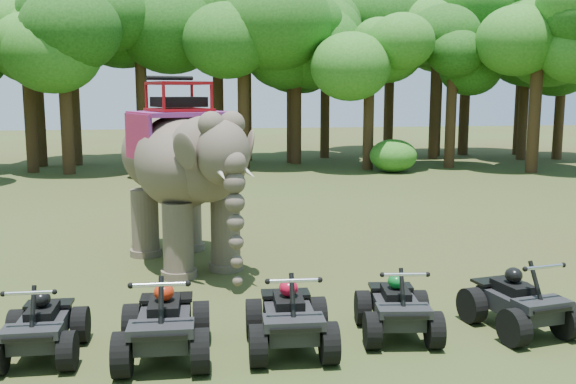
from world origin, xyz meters
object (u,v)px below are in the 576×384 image
Objects in this scene: atv_4 at (519,293)px; atv_2 at (290,308)px; atv_3 at (397,299)px; elephant at (182,172)px; atv_1 at (164,314)px; atv_0 at (40,318)px.

atv_2 is at bearing 173.14° from atv_4.
atv_4 reaches higher than atv_3.
elephant is 6.13m from atv_3.
atv_1 is at bearing -115.23° from elephant.
atv_0 is 0.94× the size of atv_4.
atv_1 reaches higher than atv_0.
atv_0 is 0.89× the size of atv_1.
atv_0 is 5.35m from atv_3.
atv_3 is (3.29, -4.96, -1.47)m from elephant.
atv_3 is (1.76, 0.28, -0.05)m from atv_2.
elephant is 3.12× the size of atv_0.
atv_1 is at bearing -8.73° from atv_0.
elephant reaches higher than atv_2.
elephant reaches higher than atv_3.
atv_1 is 5.59m from atv_4.
atv_3 is 1.99m from atv_4.
atv_1 is at bearing -167.53° from atv_3.
elephant is 2.86× the size of atv_2.
atv_2 is (1.83, 0.00, -0.02)m from atv_1.
atv_3 is at bearing 6.79° from atv_1.
atv_4 is at bearing 4.10° from atv_1.
atv_4 is at bearing 6.03° from atv_2.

